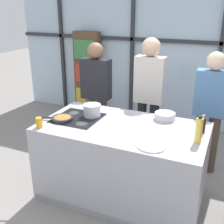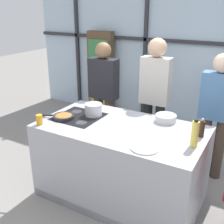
{
  "view_description": "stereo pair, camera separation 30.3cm",
  "coord_description": "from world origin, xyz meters",
  "views": [
    {
      "loc": [
        1.02,
        -2.59,
        2.14
      ],
      "look_at": [
        -0.17,
        0.1,
        1.0
      ],
      "focal_mm": 45.0,
      "sensor_mm": 36.0,
      "label": 1
    },
    {
      "loc": [
        1.29,
        -2.45,
        2.14
      ],
      "look_at": [
        -0.17,
        0.1,
        1.0
      ],
      "focal_mm": 45.0,
      "sensor_mm": 36.0,
      "label": 2
    }
  ],
  "objects": [
    {
      "name": "ground_plane",
      "position": [
        0.0,
        0.0,
        0.0
      ],
      "size": [
        18.0,
        18.0,
        0.0
      ],
      "primitive_type": "plane",
      "color": "gray"
    },
    {
      "name": "back_window_wall",
      "position": [
        0.0,
        2.42,
        1.4
      ],
      "size": [
        6.4,
        0.1,
        2.8
      ],
      "color": "silver",
      "rests_on": "ground_plane"
    },
    {
      "name": "bookshelf",
      "position": [
        -1.65,
        2.24,
        0.83
      ],
      "size": [
        0.53,
        0.19,
        1.66
      ],
      "color": "brown",
      "rests_on": "ground_plane"
    },
    {
      "name": "demo_island",
      "position": [
        -0.0,
        -0.0,
        0.45
      ],
      "size": [
        1.8,
        0.99,
        0.9
      ],
      "color": "#A8AAB2",
      "rests_on": "ground_plane"
    },
    {
      "name": "spectator_far_left",
      "position": [
        -0.81,
        0.97,
        0.93
      ],
      "size": [
        0.43,
        0.23,
        1.64
      ],
      "rotation": [
        0.0,
        0.0,
        3.14
      ],
      "color": "#47382D",
      "rests_on": "ground_plane"
    },
    {
      "name": "spectator_center_left",
      "position": [
        0.0,
        0.97,
        1.02
      ],
      "size": [
        0.4,
        0.24,
        1.74
      ],
      "rotation": [
        0.0,
        0.0,
        3.14
      ],
      "color": "black",
      "rests_on": "ground_plane"
    },
    {
      "name": "spectator_center_right",
      "position": [
        0.81,
        0.97,
        0.92
      ],
      "size": [
        0.41,
        0.23,
        1.61
      ],
      "rotation": [
        0.0,
        0.0,
        3.14
      ],
      "color": "#47382D",
      "rests_on": "ground_plane"
    },
    {
      "name": "frying_pan",
      "position": [
        -0.69,
        -0.13,
        0.92
      ],
      "size": [
        0.42,
        0.26,
        0.04
      ],
      "color": "#232326",
      "rests_on": "demo_island"
    },
    {
      "name": "saucepan",
      "position": [
        -0.44,
        0.13,
        0.98
      ],
      "size": [
        0.3,
        0.32,
        0.14
      ],
      "color": "silver",
      "rests_on": "demo_island"
    },
    {
      "name": "white_plate",
      "position": [
        0.42,
        -0.33,
        0.91
      ],
      "size": [
        0.27,
        0.27,
        0.01
      ],
      "primitive_type": "cylinder",
      "color": "white",
      "rests_on": "demo_island"
    },
    {
      "name": "mixing_bowl",
      "position": [
        0.37,
        0.37,
        0.95
      ],
      "size": [
        0.23,
        0.23,
        0.08
      ],
      "color": "silver",
      "rests_on": "demo_island"
    },
    {
      "name": "oil_bottle",
      "position": [
        0.8,
        -0.07,
        1.03
      ],
      "size": [
        0.07,
        0.07,
        0.27
      ],
      "color": "#E0CC4C",
      "rests_on": "demo_island"
    },
    {
      "name": "pepper_grinder",
      "position": [
        0.81,
        0.17,
        0.99
      ],
      "size": [
        0.06,
        0.06,
        0.2
      ],
      "color": "#332319",
      "rests_on": "demo_island"
    },
    {
      "name": "juice_glass_near",
      "position": [
        -0.8,
        -0.4,
        0.96
      ],
      "size": [
        0.07,
        0.07,
        0.11
      ],
      "primitive_type": "cylinder",
      "color": "orange",
      "rests_on": "demo_island"
    }
  ]
}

